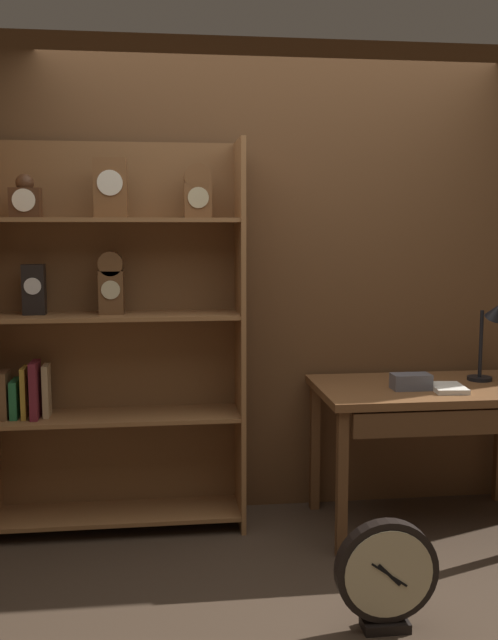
{
  "coord_description": "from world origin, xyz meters",
  "views": [
    {
      "loc": [
        -0.63,
        -2.75,
        1.59
      ],
      "look_at": [
        -0.21,
        0.59,
        1.16
      ],
      "focal_mm": 40.47,
      "sensor_mm": 36.0,
      "label": 1
    }
  ],
  "objects_px": {
    "workbench": "(432,403)",
    "open_repair_manual": "(448,388)",
    "bookshelf": "(111,334)",
    "desk_lamp": "(491,330)",
    "toolbox_small": "(411,382)",
    "round_clock_large": "(386,574)"
  },
  "relations": [
    {
      "from": "workbench",
      "to": "toolbox_small",
      "type": "bearing_deg",
      "value": -159.23
    },
    {
      "from": "desk_lamp",
      "to": "toolbox_small",
      "type": "height_order",
      "value": "desk_lamp"
    },
    {
      "from": "workbench",
      "to": "open_repair_manual",
      "type": "relative_size",
      "value": 5.46
    },
    {
      "from": "round_clock_large",
      "to": "toolbox_small",
      "type": "bearing_deg",
      "value": 65.7
    },
    {
      "from": "toolbox_small",
      "to": "round_clock_large",
      "type": "distance_m",
      "value": 1.13
    },
    {
      "from": "bookshelf",
      "to": "workbench",
      "type": "distance_m",
      "value": 1.72
    },
    {
      "from": "workbench",
      "to": "desk_lamp",
      "type": "distance_m",
      "value": 0.51
    },
    {
      "from": "open_repair_manual",
      "to": "round_clock_large",
      "type": "xyz_separation_m",
      "value": [
        -0.58,
        -0.83,
        -0.55
      ]
    },
    {
      "from": "bookshelf",
      "to": "round_clock_large",
      "type": "distance_m",
      "value": 1.81
    },
    {
      "from": "workbench",
      "to": "round_clock_large",
      "type": "bearing_deg",
      "value": -119.86
    },
    {
      "from": "open_repair_manual",
      "to": "round_clock_large",
      "type": "height_order",
      "value": "open_repair_manual"
    },
    {
      "from": "bookshelf",
      "to": "open_repair_manual",
      "type": "bearing_deg",
      "value": -10.96
    },
    {
      "from": "open_repair_manual",
      "to": "round_clock_large",
      "type": "bearing_deg",
      "value": -119.2
    },
    {
      "from": "bookshelf",
      "to": "open_repair_manual",
      "type": "relative_size",
      "value": 9.25
    },
    {
      "from": "toolbox_small",
      "to": "workbench",
      "type": "bearing_deg",
      "value": 20.77
    },
    {
      "from": "workbench",
      "to": "open_repair_manual",
      "type": "xyz_separation_m",
      "value": [
        0.04,
        -0.1,
        0.1
      ]
    },
    {
      "from": "workbench",
      "to": "round_clock_large",
      "type": "xyz_separation_m",
      "value": [
        -0.54,
        -0.93,
        -0.45
      ]
    },
    {
      "from": "desk_lamp",
      "to": "toolbox_small",
      "type": "xyz_separation_m",
      "value": [
        -0.49,
        -0.13,
        -0.24
      ]
    },
    {
      "from": "bookshelf",
      "to": "desk_lamp",
      "type": "relative_size",
      "value": 4.57
    },
    {
      "from": "workbench",
      "to": "desk_lamp",
      "type": "bearing_deg",
      "value": 13.28
    },
    {
      "from": "desk_lamp",
      "to": "round_clock_large",
      "type": "distance_m",
      "value": 1.58
    },
    {
      "from": "workbench",
      "to": "open_repair_manual",
      "type": "distance_m",
      "value": 0.15
    }
  ]
}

